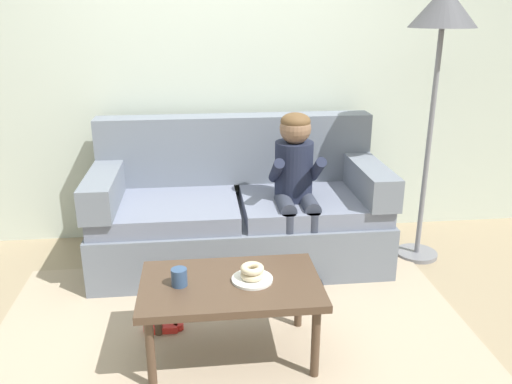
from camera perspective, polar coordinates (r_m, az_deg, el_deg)
name	(u,v)px	position (r m, az deg, el deg)	size (l,w,h in m)	color
ground	(233,323)	(3.16, -2.50, -14.06)	(10.00, 10.00, 0.00)	#9E896B
wall_back	(217,57)	(4.05, -4.23, 14.49)	(8.00, 0.10, 2.80)	beige
area_rug	(237,348)	(2.95, -2.14, -16.62)	(2.69, 2.04, 0.01)	tan
couch	(239,212)	(3.76, -1.88, -2.23)	(2.02, 0.90, 1.00)	slate
coffee_table	(231,290)	(2.70, -2.77, -10.70)	(0.91, 0.56, 0.44)	#4C3828
person_child	(296,178)	(3.50, 4.36, 1.53)	(0.34, 0.58, 1.10)	#1E2338
plate	(252,279)	(2.68, -0.42, -9.51)	(0.21, 0.21, 0.01)	white
donut	(252,275)	(2.67, -0.42, -9.04)	(0.12, 0.12, 0.04)	beige
donut_second	(252,269)	(2.65, -0.42, -8.36)	(0.12, 0.12, 0.04)	beige
mug	(179,277)	(2.65, -8.39, -9.20)	(0.08, 0.08, 0.09)	#334C72
toy_controller	(164,328)	(3.11, -10.06, -14.42)	(0.23, 0.09, 0.05)	red
floor_lamp	(442,26)	(3.72, 19.66, 16.69)	(0.44, 0.44, 1.89)	slate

